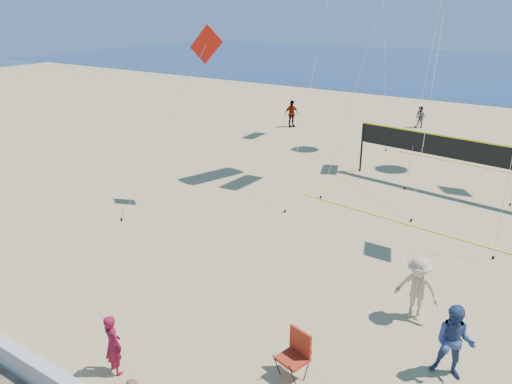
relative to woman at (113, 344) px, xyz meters
The scene contains 9 objects.
ground 3.24m from the woman, 34.77° to the left, with size 120.00×120.00×0.00m, color tan.
woman is the anchor object (origin of this frame).
bystander_a 7.63m from the woman, 32.48° to the left, with size 0.88×0.69×1.81m, color navy.
bystander_b 7.79m from the woman, 49.24° to the left, with size 1.16×0.67×1.80m, color tan.
far_person_0 24.90m from the woman, 110.35° to the left, with size 1.06×0.44×1.82m, color gray.
far_person_3 27.94m from the woman, 92.56° to the left, with size 0.71×0.55×1.46m, color gray.
camp_chair 4.13m from the woman, 31.78° to the left, with size 0.74×0.87×1.27m.
volleyball_net 16.76m from the woman, 77.73° to the left, with size 10.51×10.38×2.52m.
kite_3 11.94m from the woman, 117.43° to the left, with size 2.36×3.85×7.22m.
Camera 1 is at (5.22, -7.76, 7.96)m, focal length 35.00 mm.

